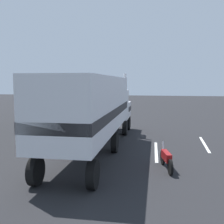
{
  "coord_description": "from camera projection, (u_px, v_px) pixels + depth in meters",
  "views": [
    {
      "loc": [
        -19.85,
        -3.69,
        3.85
      ],
      "look_at": [
        0.24,
        -0.04,
        1.6
      ],
      "focal_mm": 43.03,
      "sensor_mm": 36.0,
      "label": 1
    }
  ],
  "objects": [
    {
      "name": "ground_plane",
      "position": [
        111.0,
        133.0,
        20.49
      ],
      "size": [
        120.0,
        120.0,
        0.0
      ],
      "primitive_type": "plane",
      "color": "#232326"
    },
    {
      "name": "lane_stripe_near",
      "position": [
        156.0,
        151.0,
        15.07
      ],
      "size": [
        4.4,
        0.29,
        0.01
      ],
      "primitive_type": "cube",
      "rotation": [
        0.0,
        0.0,
        0.03
      ],
      "color": "silver",
      "rests_on": "ground_plane"
    },
    {
      "name": "motorcycle",
      "position": [
        166.0,
        159.0,
        11.9
      ],
      "size": [
        2.08,
        0.55,
        1.12
      ],
      "color": "black",
      "rests_on": "ground_plane"
    },
    {
      "name": "semi_truck",
      "position": [
        96.0,
        106.0,
        14.92
      ],
      "size": [
        14.22,
        3.15,
        4.5
      ],
      "color": "white",
      "rests_on": "ground_plane"
    },
    {
      "name": "lane_stripe_mid",
      "position": [
        204.0,
        144.0,
        16.81
      ],
      "size": [
        4.4,
        0.27,
        0.01
      ],
      "primitive_type": "cube",
      "rotation": [
        0.0,
        0.0,
        -0.02
      ],
      "color": "silver",
      "rests_on": "ground_plane"
    },
    {
      "name": "person_bystander",
      "position": [
        70.0,
        128.0,
        17.53
      ],
      "size": [
        0.34,
        0.46,
        1.63
      ],
      "color": "#2D3347",
      "rests_on": "ground_plane"
    }
  ]
}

